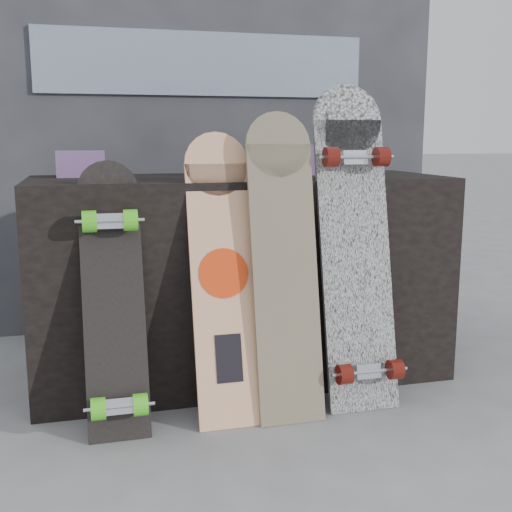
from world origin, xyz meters
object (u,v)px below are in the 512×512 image
object	(u,v)px
vendor_table	(241,277)
longboard_celtic	(284,256)
longboard_cascadia	(356,240)
skateboard_dark	(113,295)
longboard_geisha	(223,269)

from	to	relation	value
vendor_table	longboard_celtic	size ratio (longest dim) A/B	1.54
vendor_table	longboard_cascadia	bearing A→B (deg)	-46.58
vendor_table	skateboard_dark	distance (m)	0.64
longboard_cascadia	skateboard_dark	xyz separation A→B (m)	(-0.85, -0.02, -0.14)
longboard_celtic	skateboard_dark	size ratio (longest dim) A/B	1.18
longboard_geisha	longboard_celtic	size ratio (longest dim) A/B	0.93
longboard_celtic	skateboard_dark	bearing A→B (deg)	178.11
longboard_geisha	skateboard_dark	xyz separation A→B (m)	(-0.37, -0.01, -0.06)
longboard_geisha	skateboard_dark	world-z (taller)	longboard_geisha
longboard_cascadia	longboard_celtic	bearing A→B (deg)	-172.02
longboard_cascadia	skateboard_dark	size ratio (longest dim) A/B	1.30
longboard_celtic	vendor_table	bearing A→B (deg)	98.50
skateboard_dark	longboard_cascadia	bearing A→B (deg)	1.35
longboard_celtic	longboard_cascadia	world-z (taller)	longboard_cascadia
longboard_geisha	skateboard_dark	size ratio (longest dim) A/B	1.11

